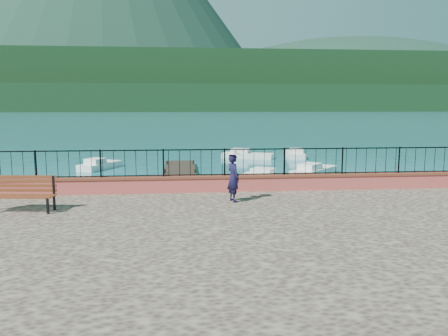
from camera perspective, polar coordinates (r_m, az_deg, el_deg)
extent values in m
plane|color=#19596B|center=(12.77, 3.09, -11.54)|extent=(2000.00, 2000.00, 0.00)
cube|color=#AF3F42|center=(15.94, 1.16, -1.99)|extent=(28.00, 0.46, 0.58)
cube|color=black|center=(15.82, 1.17, 0.74)|extent=(27.00, 0.05, 0.95)
cube|color=#2D231C|center=(24.24, -5.83, -1.72)|extent=(2.00, 16.00, 0.30)
cube|color=black|center=(311.92, -5.20, 9.03)|extent=(900.00, 60.00, 18.00)
cube|color=black|center=(372.31, -5.28, 10.89)|extent=(900.00, 120.00, 44.00)
ellipsoid|color=#142D23|center=(613.41, 15.87, 7.49)|extent=(448.00, 384.00, 180.00)
cube|color=black|center=(14.15, -24.88, -4.29)|extent=(1.93, 0.77, 0.47)
cube|color=brown|center=(14.31, -24.51, -2.02)|extent=(1.87, 0.28, 0.57)
imported|color=black|center=(14.11, 1.23, -1.30)|extent=(0.54, 0.66, 1.56)
cylinder|color=silver|center=(13.99, 1.24, 2.10)|extent=(0.44, 0.44, 0.12)
cube|color=silver|center=(21.14, -8.14, -2.54)|extent=(4.24, 3.29, 0.80)
cube|color=white|center=(24.73, 6.20, -0.94)|extent=(3.59, 2.89, 0.80)
cube|color=white|center=(27.81, 11.73, -0.05)|extent=(3.75, 3.84, 0.80)
cube|color=white|center=(30.95, -15.87, 0.63)|extent=(2.71, 3.58, 0.80)
cube|color=silver|center=(35.85, 3.11, 1.93)|extent=(4.34, 2.78, 0.80)
cube|color=silver|center=(37.04, 9.30, 2.03)|extent=(1.85, 4.02, 0.80)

